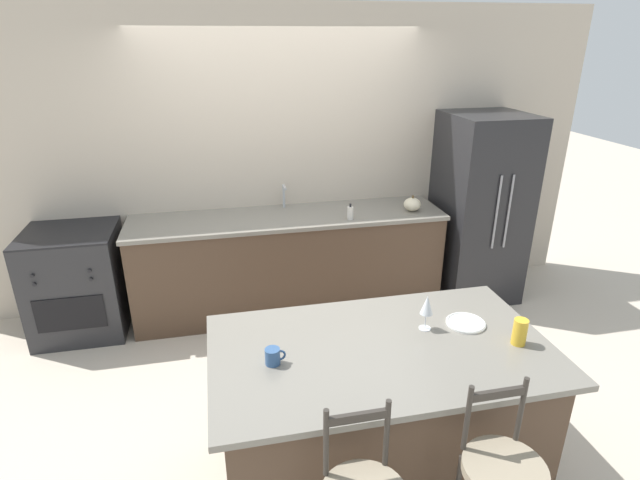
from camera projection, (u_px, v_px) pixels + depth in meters
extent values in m
plane|color=beige|center=(297.00, 327.00, 4.48)|extent=(18.00, 18.00, 0.00)
cube|color=beige|center=(281.00, 160.00, 4.63)|extent=(6.00, 0.07, 2.70)
cube|color=#4C3828|center=(289.00, 263.00, 4.67)|extent=(2.78, 0.68, 0.90)
cube|color=gray|center=(288.00, 217.00, 4.49)|extent=(2.82, 0.71, 0.03)
cube|color=black|center=(288.00, 215.00, 4.49)|extent=(0.56, 0.36, 0.01)
cylinder|color=#ADAFB5|center=(284.00, 196.00, 4.64)|extent=(0.02, 0.02, 0.22)
cylinder|color=#ADAFB5|center=(285.00, 187.00, 4.55)|extent=(0.02, 0.12, 0.02)
cube|color=#4C3828|center=(378.00, 417.00, 2.81)|extent=(1.69, 0.91, 0.87)
cube|color=gray|center=(381.00, 350.00, 2.64)|extent=(1.81, 1.03, 0.03)
cube|color=#232326|center=(479.00, 208.00, 4.80)|extent=(0.72, 0.78, 1.78)
cylinder|color=#939399|center=(497.00, 213.00, 4.39)|extent=(0.02, 0.02, 0.68)
cylinder|color=#939399|center=(509.00, 212.00, 4.41)|extent=(0.02, 0.02, 0.68)
cube|color=#28282B|center=(78.00, 283.00, 4.28)|extent=(0.74, 0.68, 0.92)
cube|color=black|center=(70.00, 314.00, 4.01)|extent=(0.53, 0.01, 0.29)
cube|color=black|center=(67.00, 232.00, 4.11)|extent=(0.74, 0.68, 0.02)
cylinder|color=black|center=(32.00, 276.00, 3.83)|extent=(0.03, 0.02, 0.03)
cylinder|color=black|center=(89.00, 271.00, 3.91)|extent=(0.03, 0.02, 0.03)
cylinder|color=black|center=(34.00, 285.00, 3.86)|extent=(0.03, 0.02, 0.03)
cylinder|color=black|center=(91.00, 279.00, 3.94)|extent=(0.03, 0.02, 0.03)
cylinder|color=#332D28|center=(326.00, 443.00, 2.00)|extent=(0.02, 0.02, 0.33)
cylinder|color=#332D28|center=(387.00, 433.00, 2.05)|extent=(0.02, 0.02, 0.33)
cube|color=#332D28|center=(357.00, 417.00, 1.98)|extent=(0.26, 0.02, 0.04)
cylinder|color=gray|center=(504.00, 470.00, 2.11)|extent=(0.36, 0.36, 0.04)
cylinder|color=#332D28|center=(467.00, 418.00, 2.13)|extent=(0.02, 0.02, 0.33)
cylinder|color=#332D28|center=(521.00, 409.00, 2.18)|extent=(0.02, 0.02, 0.33)
cube|color=#332D28|center=(498.00, 394.00, 2.11)|extent=(0.26, 0.02, 0.04)
cylinder|color=white|center=(466.00, 323.00, 2.84)|extent=(0.22, 0.22, 0.01)
torus|color=white|center=(466.00, 322.00, 2.84)|extent=(0.22, 0.22, 0.01)
cylinder|color=white|center=(425.00, 328.00, 2.80)|extent=(0.07, 0.07, 0.00)
cylinder|color=white|center=(425.00, 321.00, 2.78)|extent=(0.01, 0.01, 0.09)
cone|color=white|center=(427.00, 305.00, 2.74)|extent=(0.07, 0.07, 0.11)
cylinder|color=#335689|center=(273.00, 356.00, 2.49)|extent=(0.08, 0.08, 0.09)
torus|color=#335689|center=(280.00, 355.00, 2.49)|extent=(0.06, 0.01, 0.06)
cylinder|color=gold|center=(520.00, 332.00, 2.64)|extent=(0.08, 0.08, 0.15)
ellipsoid|color=beige|center=(412.00, 204.00, 4.57)|extent=(0.16, 0.16, 0.12)
cylinder|color=brown|center=(413.00, 197.00, 4.54)|extent=(0.02, 0.02, 0.02)
cylinder|color=silver|center=(350.00, 213.00, 4.36)|extent=(0.05, 0.05, 0.11)
cylinder|color=black|center=(350.00, 205.00, 4.33)|extent=(0.02, 0.02, 0.03)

